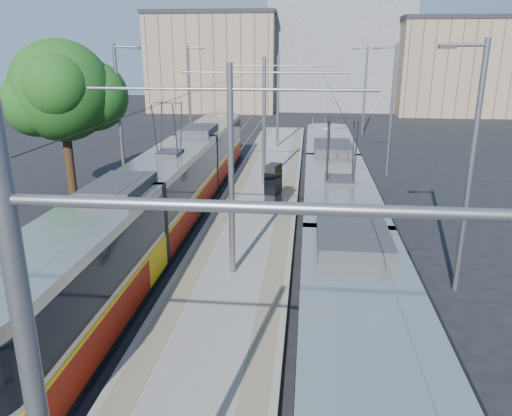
# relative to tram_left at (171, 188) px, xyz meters

# --- Properties ---
(platform) EXTENTS (4.00, 50.00, 0.30)m
(platform) POSITION_rel_tram_left_xyz_m (3.60, 3.54, -1.56)
(platform) COLOR gray
(platform) RESTS_ON ground
(tactile_strip_left) EXTENTS (0.70, 50.00, 0.01)m
(tactile_strip_left) POSITION_rel_tram_left_xyz_m (2.15, 3.54, -1.40)
(tactile_strip_left) COLOR gray
(tactile_strip_left) RESTS_ON platform
(tactile_strip_right) EXTENTS (0.70, 50.00, 0.01)m
(tactile_strip_right) POSITION_rel_tram_left_xyz_m (5.05, 3.54, -1.40)
(tactile_strip_right) COLOR gray
(tactile_strip_right) RESTS_ON platform
(rails) EXTENTS (8.71, 70.00, 0.03)m
(rails) POSITION_rel_tram_left_xyz_m (3.60, 3.54, -1.69)
(rails) COLOR gray
(rails) RESTS_ON ground
(tram_left) EXTENTS (2.43, 30.32, 5.50)m
(tram_left) POSITION_rel_tram_left_xyz_m (0.00, 0.00, 0.00)
(tram_left) COLOR black
(tram_left) RESTS_ON ground
(tram_right) EXTENTS (2.43, 28.26, 5.50)m
(tram_right) POSITION_rel_tram_left_xyz_m (7.20, -4.07, 0.15)
(tram_right) COLOR black
(tram_right) RESTS_ON ground
(catenary) EXTENTS (9.20, 70.00, 7.00)m
(catenary) POSITION_rel_tram_left_xyz_m (3.60, 0.70, 2.82)
(catenary) COLOR slate
(catenary) RESTS_ON platform
(street_lamps) EXTENTS (15.18, 38.22, 8.00)m
(street_lamps) POSITION_rel_tram_left_xyz_m (3.60, 7.54, 2.48)
(street_lamps) COLOR slate
(street_lamps) RESTS_ON ground
(shelter) EXTENTS (0.85, 1.08, 2.09)m
(shelter) POSITION_rel_tram_left_xyz_m (4.43, 2.43, -0.31)
(shelter) COLOR black
(shelter) RESTS_ON platform
(tree) EXTENTS (5.67, 5.24, 8.23)m
(tree) POSITION_rel_tram_left_xyz_m (-6.19, 3.89, 3.86)
(tree) COLOR #382314
(tree) RESTS_ON ground
(building_left) EXTENTS (16.32, 12.24, 12.27)m
(building_left) POSITION_rel_tram_left_xyz_m (-6.40, 46.54, 4.44)
(building_left) COLOR gray
(building_left) RESTS_ON ground
(building_centre) EXTENTS (18.36, 14.28, 17.48)m
(building_centre) POSITION_rel_tram_left_xyz_m (9.60, 50.54, 7.04)
(building_centre) COLOR gray
(building_centre) RESTS_ON ground
(building_right) EXTENTS (14.28, 10.20, 11.43)m
(building_right) POSITION_rel_tram_left_xyz_m (23.60, 44.54, 4.02)
(building_right) COLOR gray
(building_right) RESTS_ON ground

